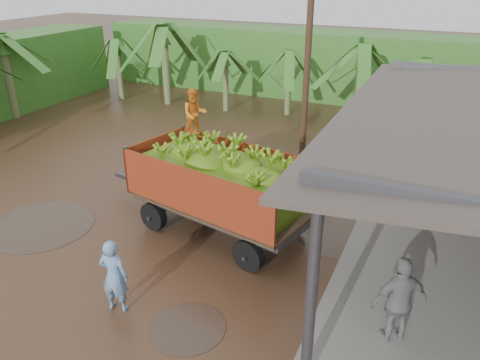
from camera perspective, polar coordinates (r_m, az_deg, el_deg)
name	(u,v)px	position (r m, az deg, el deg)	size (l,w,h in m)	color
ground	(168,224)	(13.82, -8.82, -5.35)	(100.00, 100.00, 0.00)	black
hedge_north	(287,62)	(27.80, 5.71, 14.16)	(22.00, 3.00, 3.60)	#2D661E
banana_trailer	(221,183)	(12.65, -2.31, -0.39)	(7.04, 3.40, 3.75)	#B9381A
man_blue	(114,276)	(10.47, -15.12, -11.20)	(0.63, 0.42, 1.74)	#668DB9
man_grey	(399,301)	(9.78, 18.83, -13.84)	(1.15, 0.48, 1.96)	gray
utility_pole	(308,47)	(17.58, 8.33, 15.79)	(1.20, 0.24, 8.28)	#47301E
banana_plants	(121,92)	(21.23, -14.25, 10.36)	(24.99, 20.20, 4.22)	#2D661E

